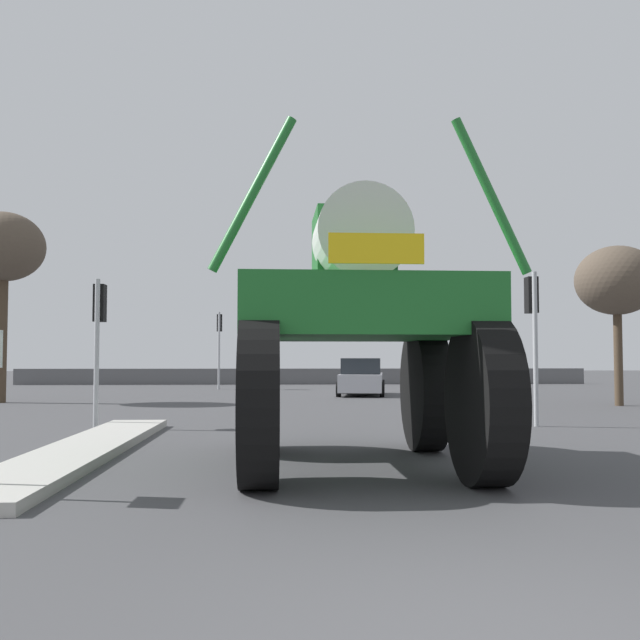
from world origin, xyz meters
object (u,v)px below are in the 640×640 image
Objects in this scene: sedan_ahead at (361,378)px; traffic_signal_near_left at (99,320)px; oversize_sprayer at (356,330)px; traffic_signal_near_right at (532,314)px; bare_tree_right at (617,281)px; bare_tree_left at (3,250)px; traffic_signal_far_left at (219,333)px.

traffic_signal_near_left reaches higher than sedan_ahead.
oversize_sprayer is 7.62m from traffic_signal_near_right.
sedan_ahead is at bearing -7.46° from oversize_sprayer.
bare_tree_right is at bearing 23.63° from traffic_signal_near_left.
oversize_sprayer reaches higher than traffic_signal_near_right.
sedan_ahead is 13.71m from traffic_signal_near_right.
traffic_signal_near_right is (9.85, -0.00, 0.17)m from traffic_signal_near_left.
oversize_sprayer is at bearing -49.20° from traffic_signal_near_left.
oversize_sprayer is 1.56× the size of traffic_signal_near_right.
sedan_ahead is 10.72m from bare_tree_right.
traffic_signal_near_right is 0.53× the size of bare_tree_left.
bare_tree_left reaches higher than bare_tree_right.
oversize_sprayer is at bearing -128.09° from bare_tree_right.
oversize_sprayer reaches higher than traffic_signal_near_left.
traffic_signal_near_left is 0.94× the size of traffic_signal_near_right.
traffic_signal_near_right is (2.50, -13.35, 1.86)m from sedan_ahead.
traffic_signal_far_left is (-6.32, 5.91, 2.03)m from sedan_ahead.
bare_tree_right reaches higher than oversize_sprayer.
bare_tree_left reaches higher than oversize_sprayer.
traffic_signal_far_left is 0.72× the size of bare_tree_right.
traffic_signal_near_right is at bearing -161.01° from sedan_ahead.
bare_tree_right is at bearing 52.05° from traffic_signal_near_right.
sedan_ahead is at bearing 100.59° from traffic_signal_near_right.
traffic_signal_near_right is at bearing -127.95° from bare_tree_right.
traffic_signal_far_left is at bearing 8.31° from oversize_sprayer.
traffic_signal_near_right is 21.18m from traffic_signal_far_left.
sedan_ahead is 0.65× the size of bare_tree_left.
bare_tree_right is at bearing -123.43° from sedan_ahead.
oversize_sprayer is at bearing -80.74° from traffic_signal_far_left.
bare_tree_left is 20.76m from bare_tree_right.
traffic_signal_near_left is at bearing -58.64° from bare_tree_left.
bare_tree_right is (14.95, 6.54, 1.62)m from traffic_signal_near_left.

